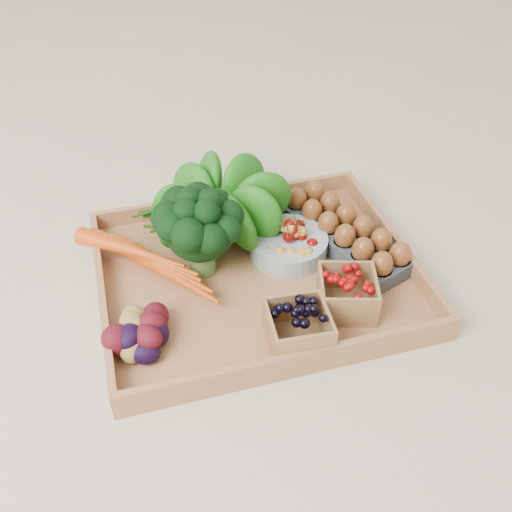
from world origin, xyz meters
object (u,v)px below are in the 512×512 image
object	(u,v)px
tray	(256,278)
cherry_bowl	(288,245)
egg_carton	(344,238)
broccoli	(201,245)

from	to	relation	value
tray	cherry_bowl	distance (m)	0.09
egg_carton	broccoli	bearing A→B (deg)	160.95
tray	cherry_bowl	world-z (taller)	cherry_bowl
egg_carton	tray	bearing A→B (deg)	172.27
tray	cherry_bowl	xyz separation A→B (m)	(0.07, 0.04, 0.03)
tray	egg_carton	bearing A→B (deg)	11.52
cherry_bowl	egg_carton	size ratio (longest dim) A/B	0.51
cherry_bowl	broccoli	bearing A→B (deg)	-178.32
broccoli	cherry_bowl	world-z (taller)	broccoli
tray	egg_carton	xyz separation A→B (m)	(0.18, 0.04, 0.02)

